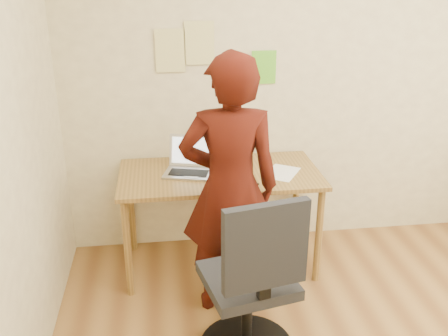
{
  "coord_description": "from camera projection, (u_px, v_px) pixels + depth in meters",
  "views": [
    {
      "loc": [
        -1.03,
        -1.81,
        2.09
      ],
      "look_at": [
        -0.67,
        0.95,
        0.95
      ],
      "focal_mm": 40.0,
      "sensor_mm": 36.0,
      "label": 1
    }
  ],
  "objects": [
    {
      "name": "room",
      "position": [
        413.0,
        157.0,
        2.07
      ],
      "size": [
        3.58,
        3.58,
        2.78
      ],
      "color": "brown",
      "rests_on": "ground"
    },
    {
      "name": "desk",
      "position": [
        220.0,
        184.0,
        3.52
      ],
      "size": [
        1.4,
        0.7,
        0.74
      ],
      "color": "olive",
      "rests_on": "ground"
    },
    {
      "name": "laptop",
      "position": [
        190.0,
        165.0,
        3.49
      ],
      "size": [
        0.39,
        0.37,
        0.23
      ],
      "rotation": [
        0.0,
        0.0,
        -0.27
      ],
      "color": "#ACADB3",
      "rests_on": "desk"
    },
    {
      "name": "paper_sheet",
      "position": [
        282.0,
        173.0,
        3.49
      ],
      "size": [
        0.31,
        0.34,
        0.0
      ],
      "primitive_type": "cube",
      "rotation": [
        0.0,
        0.0,
        -0.56
      ],
      "color": "white",
      "rests_on": "desk"
    },
    {
      "name": "phone",
      "position": [
        250.0,
        183.0,
        3.32
      ],
      "size": [
        0.11,
        0.12,
        0.01
      ],
      "rotation": [
        0.0,
        0.0,
        0.59
      ],
      "color": "black",
      "rests_on": "desk"
    },
    {
      "name": "wall_note_left",
      "position": [
        170.0,
        51.0,
        3.48
      ],
      "size": [
        0.21,
        0.0,
        0.3
      ],
      "primitive_type": "cube",
      "color": "#D3C87E",
      "rests_on": "room"
    },
    {
      "name": "wall_note_mid",
      "position": [
        199.0,
        43.0,
        3.49
      ],
      "size": [
        0.21,
        0.0,
        0.3
      ],
      "primitive_type": "cube",
      "color": "#D3C87E",
      "rests_on": "room"
    },
    {
      "name": "wall_note_right",
      "position": [
        264.0,
        67.0,
        3.61
      ],
      "size": [
        0.18,
        0.0,
        0.24
      ],
      "primitive_type": "cube",
      "color": "#5EBC2A",
      "rests_on": "room"
    },
    {
      "name": "office_chair",
      "position": [
        252.0,
        292.0,
        2.69
      ],
      "size": [
        0.55,
        0.56,
        1.05
      ],
      "rotation": [
        0.0,
        0.0,
        0.21
      ],
      "color": "black",
      "rests_on": "ground"
    },
    {
      "name": "person",
      "position": [
        230.0,
        188.0,
        3.02
      ],
      "size": [
        0.63,
        0.43,
        1.67
      ],
      "primitive_type": "imported",
      "rotation": [
        0.0,
        0.0,
        3.09
      ],
      "color": "#360D07",
      "rests_on": "ground"
    }
  ]
}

